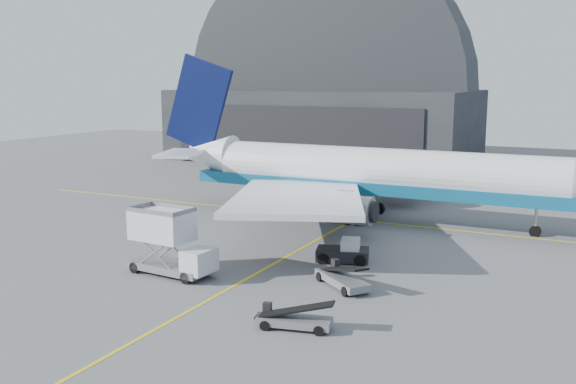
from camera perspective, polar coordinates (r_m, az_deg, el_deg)
The scene contains 9 objects.
ground at distance 47.05m, azimuth -2.81°, elevation -7.25°, with size 200.00×200.00×0.00m, color #565659.
taxi_lines at distance 58.03m, azimuth 3.29°, elevation -3.89°, with size 80.00×42.12×0.02m.
hangar at distance 113.13m, azimuth 3.45°, elevation 7.80°, with size 50.00×28.30×28.00m.
airliner at distance 64.38m, azimuth 6.78°, elevation 1.70°, with size 47.87×46.42×16.80m.
catering_truck at distance 47.01m, azimuth -10.57°, elevation -4.48°, with size 6.88×3.07×4.60m.
pushback_tug at distance 50.04m, azimuth 5.01°, elevation -5.38°, with size 4.46×3.32×1.85m.
belt_loader_a at distance 37.02m, azimuth 0.49°, elevation -11.26°, with size 4.62×2.33×1.73m.
belt_loader_b at distance 44.13m, azimuth 4.80°, elevation -7.63°, with size 4.81×4.29×1.96m.
traffic_cone at distance 46.70m, azimuth 3.37°, elevation -7.08°, with size 0.35×0.35×0.50m.
Camera 1 is at (21.91, -39.22, 14.00)m, focal length 40.00 mm.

